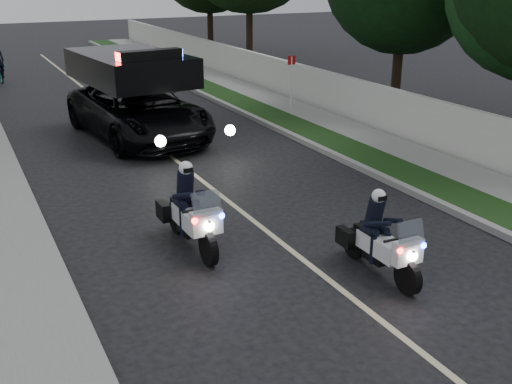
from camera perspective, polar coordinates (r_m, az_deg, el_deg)
ground at (r=9.05m, az=15.64°, el=-14.59°), size 120.00×120.00×0.00m
curb_right at (r=18.65m, az=4.74°, el=4.67°), size 0.20×60.00×0.15m
grass_verge at (r=19.01m, az=6.55°, el=4.91°), size 1.20×60.00×0.16m
sidewalk_right at (r=19.73m, az=9.73°, el=5.32°), size 1.40×60.00×0.16m
property_wall at (r=20.17m, az=12.17°, el=7.45°), size 0.22×60.00×1.50m
curb_left at (r=16.14m, az=-21.03°, el=0.86°), size 0.20×60.00×0.15m
lane_marking at (r=16.97m, az=-7.21°, el=2.75°), size 0.12×50.00×0.01m
police_moto_left at (r=11.88m, az=-6.04°, el=-5.10°), size 0.72×2.00×1.69m
police_moto_right at (r=11.03m, az=11.30°, el=-7.50°), size 0.64×1.82×1.55m
police_suv at (r=19.74m, az=-10.80°, el=5.03°), size 3.56×6.56×3.06m
bicycle at (r=31.58m, az=-22.77°, el=9.47°), size 0.70×1.63×0.83m
cyclist at (r=31.58m, az=-22.77°, el=9.47°), size 0.58×0.40×1.58m
sign_post at (r=23.19m, az=3.26°, el=7.60°), size 0.34×0.34×2.11m
tree_right_c at (r=23.97m, az=12.76°, el=7.55°), size 6.80×6.80×9.58m
tree_right_d at (r=34.51m, az=-0.60°, el=11.81°), size 9.25×9.25×12.58m
tree_right_e at (r=39.44m, az=-4.23°, el=12.81°), size 6.67×6.67×11.11m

